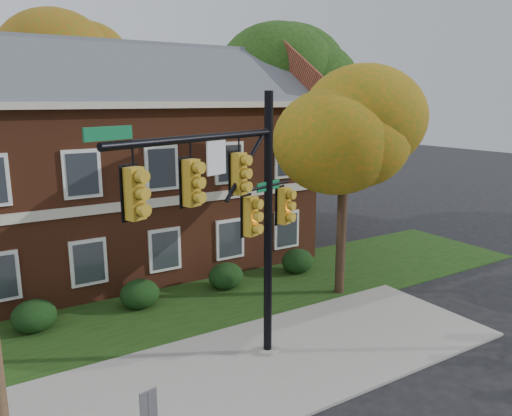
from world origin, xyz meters
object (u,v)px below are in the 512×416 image
hedge_right (226,276)px  tree_near_right (353,118)px  traffic_signal (238,206)px  hedge_left (34,316)px  hedge_center (140,294)px  tree_right_rear (296,84)px  tree_far_rear (76,71)px  hedge_far_right (297,261)px  apartment_building (93,155)px

hedge_right → tree_near_right: size_ratio=0.16×
hedge_right → traffic_signal: size_ratio=0.19×
traffic_signal → hedge_left: bearing=105.0°
hedge_left → hedge_center: size_ratio=1.00×
tree_near_right → tree_right_rear: 9.94m
tree_right_rear → tree_far_rear: bearing=145.0°
hedge_center → hedge_far_right: 7.00m
hedge_center → hedge_right: bearing=0.0°
hedge_center → traffic_signal: bearing=-82.2°
hedge_left → tree_far_rear: 16.25m
tree_near_right → tree_right_rear: bearing=65.4°
tree_right_rear → hedge_far_right: bearing=-125.2°
hedge_center → tree_right_rear: tree_right_rear is taller
hedge_center → traffic_signal: size_ratio=0.19×
apartment_building → hedge_left: (-3.50, -5.25, -4.46)m
tree_right_rear → apartment_building: bearing=-175.7°
hedge_center → apartment_building: bearing=90.0°
tree_right_rear → hedge_left: bearing=-157.6°
hedge_right → hedge_left: bearing=180.0°
apartment_building → hedge_far_right: bearing=-36.9°
hedge_right → hedge_center: bearing=180.0°
tree_near_right → traffic_signal: 7.32m
tree_near_right → hedge_right: bearing=142.7°
hedge_center → hedge_left: bearing=180.0°
apartment_building → tree_near_right: bearing=-48.2°
hedge_left → hedge_far_right: size_ratio=1.00×
hedge_right → traffic_signal: (-2.71, -5.70, 4.15)m
hedge_far_right → tree_near_right: (0.22, -2.83, 6.14)m
hedge_left → tree_right_rear: bearing=22.4°
tree_near_right → hedge_center: bearing=158.6°
apartment_building → traffic_signal: size_ratio=2.49×
tree_right_rear → tree_far_rear: 12.20m
hedge_left → hedge_center: bearing=0.0°
hedge_far_right → tree_near_right: tree_near_right is taller
hedge_left → tree_right_rear: 17.74m
apartment_building → hedge_right: size_ratio=13.43×
hedge_left → hedge_right: size_ratio=1.00×
tree_far_rear → traffic_signal: tree_far_rear is taller
tree_far_rear → hedge_far_right: bearing=-66.6°
apartment_building → hedge_left: bearing=-123.7°
hedge_right → hedge_far_right: bearing=0.0°
tree_near_right → traffic_signal: size_ratio=1.14×
hedge_left → tree_far_rear: size_ratio=0.12×
hedge_left → hedge_right: (7.00, 0.00, 0.00)m
apartment_building → tree_far_rear: size_ratio=1.63×
hedge_far_right → apartment_building: bearing=143.1°
hedge_right → traffic_signal: bearing=-115.4°
hedge_center → tree_far_rear: bearing=84.1°
tree_right_rear → hedge_right: bearing=-142.0°
tree_far_rear → traffic_signal: size_ratio=1.53×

